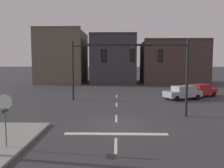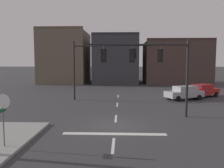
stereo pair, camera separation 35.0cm
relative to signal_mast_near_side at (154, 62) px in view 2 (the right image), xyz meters
name	(u,v)px [view 2 (the right image)]	position (x,y,z in m)	size (l,w,h in m)	color
ground_plane	(115,125)	(-2.97, -2.54, -4.39)	(400.00, 400.00, 0.00)	#353538
stop_bar_paint	(114,134)	(-2.97, -4.54, -4.38)	(6.40, 0.50, 0.01)	silver
lane_centreline	(116,118)	(-2.97, -0.54, -4.38)	(0.16, 26.40, 0.01)	silver
signal_mast_near_side	(154,62)	(0.00, 0.00, 0.00)	(8.04, 0.95, 6.27)	black
signal_mast_far_side	(97,60)	(-5.31, 7.99, 0.27)	(9.02, 1.13, 6.79)	black
stop_sign	(3,107)	(-8.49, -7.26, -2.24)	(0.76, 0.64, 2.83)	#56565B
car_lot_nearside	(203,90)	(7.69, 11.18, -3.53)	(4.63, 4.02, 1.61)	#A81E1E
car_lot_middle	(184,93)	(4.80, 8.89, -3.53)	(4.75, 3.39, 1.61)	#9EA0A5
building_row	(116,60)	(-3.81, 31.43, 0.39)	(34.18, 12.10, 11.10)	#665B4C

